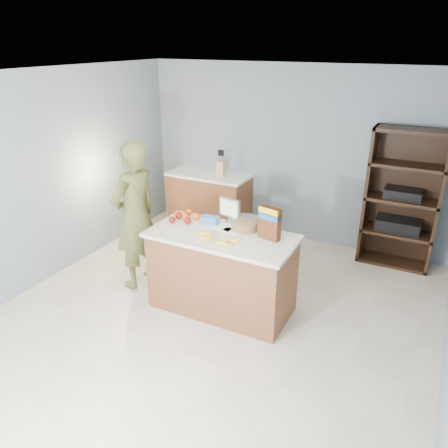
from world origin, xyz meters
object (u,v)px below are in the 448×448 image
at_px(person, 135,216).
at_px(cereal_box, 270,221).
at_px(counter_peninsula, 222,275).
at_px(shelving_unit, 402,201).
at_px(tv, 230,209).

bearing_deg(person, cereal_box, 101.40).
xyz_separation_m(counter_peninsula, shelving_unit, (1.55, 2.05, 0.45)).
bearing_deg(counter_peninsula, person, 178.62).
xyz_separation_m(counter_peninsula, person, (-1.15, 0.03, 0.47)).
relative_size(counter_peninsula, shelving_unit, 0.87).
xyz_separation_m(counter_peninsula, cereal_box, (0.48, 0.13, 0.68)).
bearing_deg(person, counter_peninsula, 96.51).
height_order(person, cereal_box, person).
bearing_deg(shelving_unit, cereal_box, -119.12).
bearing_deg(tv, counter_peninsula, -77.37).
bearing_deg(shelving_unit, tv, -133.40).
bearing_deg(person, tv, 113.64).
distance_m(shelving_unit, tv, 2.37).
distance_m(counter_peninsula, tv, 0.73).
distance_m(shelving_unit, person, 3.37).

